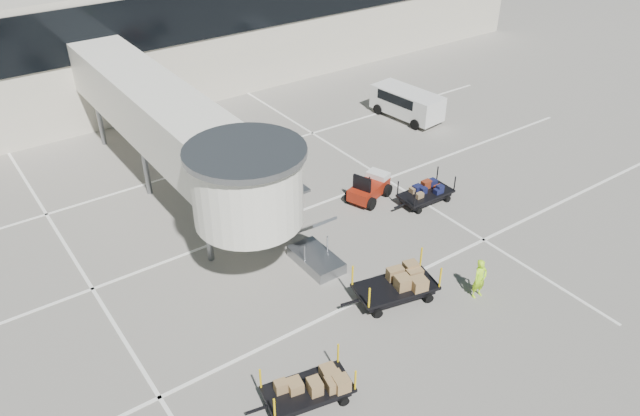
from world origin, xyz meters
The scene contains 10 objects.
ground centered at (0.00, 0.00, 0.00)m, with size 140.00×140.00×0.00m, color #9C968B.
lane_markings centered at (-0.67, 9.33, 0.01)m, with size 40.00×30.00×0.02m.
terminal centered at (-0.35, 29.94, 4.11)m, with size 64.00×12.11×15.20m.
jet_bridge centered at (-3.97, 12.26, 4.28)m, with size 5.70×20.40×6.03m.
baggage_tug centered at (4.03, 8.01, 0.58)m, with size 2.69×2.22×1.60m.
suitcase_cart centered at (6.15, 6.00, 0.49)m, with size 3.46×1.44×1.35m.
box_cart_near centered at (-0.13, 1.31, 0.61)m, with size 4.16×2.32×1.60m.
box_cart_far centered at (-5.87, -1.03, 0.56)m, with size 3.72×2.03×1.43m.
ground_worker centered at (2.78, -0.55, 0.89)m, with size 0.65×0.43×1.78m, color #B3FF1A.
minivan centered at (12.32, 14.58, 1.09)m, with size 2.57×5.00×1.82m.
Camera 1 is at (-13.87, -12.91, 16.77)m, focal length 35.00 mm.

